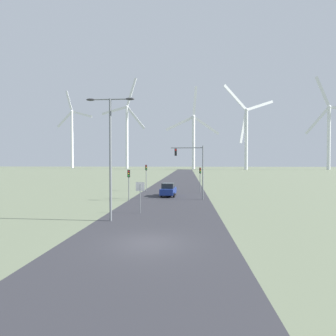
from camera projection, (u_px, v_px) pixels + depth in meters
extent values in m
plane|color=#667056|center=(148.00, 243.00, 15.08)|extent=(600.00, 600.00, 0.00)
cube|color=#2D2D33|center=(178.00, 182.00, 62.93)|extent=(10.00, 240.00, 0.01)
cylinder|color=slate|center=(110.00, 160.00, 20.63)|extent=(0.18, 0.18, 9.64)
cylinder|color=slate|center=(110.00, 99.00, 20.53)|extent=(3.15, 0.10, 0.10)
ellipsoid|color=#333338|center=(91.00, 100.00, 20.65)|extent=(0.70, 0.32, 0.20)
ellipsoid|color=#333338|center=(130.00, 99.00, 20.41)|extent=(0.70, 0.32, 0.20)
cylinder|color=slate|center=(140.00, 199.00, 23.84)|extent=(0.07, 0.07, 2.68)
cube|color=white|center=(140.00, 186.00, 23.80)|extent=(0.81, 0.01, 0.81)
cube|color=red|center=(140.00, 186.00, 23.81)|extent=(0.76, 0.02, 0.76)
cylinder|color=slate|center=(129.00, 185.00, 31.89)|extent=(0.11, 0.11, 3.74)
cube|color=black|center=(129.00, 174.00, 31.87)|extent=(0.28, 0.24, 0.90)
sphere|color=red|center=(129.00, 171.00, 31.73)|extent=(0.16, 0.16, 0.16)
sphere|color=gold|center=(129.00, 174.00, 31.73)|extent=(0.16, 0.16, 0.16)
sphere|color=green|center=(129.00, 176.00, 31.74)|extent=(0.16, 0.16, 0.16)
cylinder|color=slate|center=(200.00, 180.00, 40.76)|extent=(0.11, 0.11, 3.86)
cube|color=black|center=(200.00, 170.00, 40.73)|extent=(0.28, 0.24, 0.90)
sphere|color=red|center=(200.00, 169.00, 40.59)|extent=(0.16, 0.16, 0.16)
sphere|color=gold|center=(200.00, 171.00, 40.60)|extent=(0.16, 0.16, 0.16)
sphere|color=green|center=(200.00, 172.00, 40.60)|extent=(0.16, 0.16, 0.16)
cylinder|color=slate|center=(146.00, 178.00, 42.75)|extent=(0.11, 0.11, 4.29)
cube|color=black|center=(146.00, 168.00, 42.71)|extent=(0.28, 0.24, 0.90)
sphere|color=red|center=(146.00, 166.00, 42.57)|extent=(0.16, 0.16, 0.16)
sphere|color=gold|center=(146.00, 168.00, 42.58)|extent=(0.16, 0.16, 0.16)
sphere|color=green|center=(146.00, 169.00, 42.58)|extent=(0.16, 0.16, 0.16)
cylinder|color=slate|center=(203.00, 173.00, 32.69)|extent=(0.14, 0.14, 6.75)
cylinder|color=slate|center=(187.00, 148.00, 32.78)|extent=(4.00, 0.12, 0.12)
cube|color=black|center=(176.00, 152.00, 32.90)|extent=(0.28, 0.24, 0.90)
sphere|color=red|center=(176.00, 150.00, 32.76)|extent=(0.18, 0.18, 0.18)
cube|color=navy|center=(168.00, 191.00, 36.06)|extent=(2.08, 4.22, 0.80)
cube|color=#1E2328|center=(168.00, 186.00, 35.89)|extent=(1.70, 2.20, 0.70)
cylinder|color=black|center=(163.00, 193.00, 37.40)|extent=(0.22, 0.66, 0.66)
cylinder|color=black|center=(175.00, 193.00, 37.27)|extent=(0.22, 0.66, 0.66)
cylinder|color=black|center=(161.00, 195.00, 34.86)|extent=(0.22, 0.66, 0.66)
cylinder|color=black|center=(174.00, 195.00, 34.74)|extent=(0.22, 0.66, 0.66)
cylinder|color=silver|center=(72.00, 140.00, 233.00)|extent=(2.20, 2.20, 50.23)
sphere|color=silver|center=(72.00, 112.00, 232.50)|extent=(2.60, 2.60, 2.60)
cube|color=silver|center=(69.00, 101.00, 232.56)|extent=(6.60, 0.61, 18.19)
cube|color=silver|center=(64.00, 120.00, 233.29)|extent=(14.20, 0.75, 14.33)
cube|color=silver|center=(82.00, 114.00, 231.66)|extent=(18.23, 0.82, 6.40)
cylinder|color=silver|center=(127.00, 138.00, 208.53)|extent=(2.20, 2.20, 49.16)
sphere|color=silver|center=(127.00, 107.00, 208.05)|extent=(2.60, 2.60, 2.60)
cube|color=silver|center=(131.00, 92.00, 206.49)|extent=(9.19, 2.88, 21.99)
cube|color=silver|center=(114.00, 111.00, 211.97)|extent=(22.05, 6.28, 5.82)
cube|color=silver|center=(136.00, 118.00, 205.68)|extent=(15.65, 4.58, 18.50)
cylinder|color=silver|center=(193.00, 143.00, 193.05)|extent=(2.20, 2.20, 38.58)
sphere|color=silver|center=(194.00, 117.00, 192.67)|extent=(2.60, 2.60, 2.60)
cube|color=silver|center=(179.00, 124.00, 193.18)|extent=(20.46, 1.25, 10.95)
cube|color=silver|center=(206.00, 126.00, 192.42)|extent=(18.95, 1.19, 13.87)
cube|color=silver|center=(195.00, 101.00, 192.40)|extent=(3.58, 0.63, 21.86)
cylinder|color=silver|center=(246.00, 140.00, 178.21)|extent=(2.20, 2.20, 40.58)
sphere|color=silver|center=(246.00, 110.00, 177.81)|extent=(2.60, 2.60, 2.60)
cube|color=silver|center=(260.00, 106.00, 181.41)|extent=(20.16, 9.14, 8.89)
cube|color=silver|center=(235.00, 97.00, 174.75)|extent=(16.71, 7.64, 16.11)
cube|color=silver|center=(243.00, 127.00, 177.29)|extent=(5.83, 2.90, 22.30)
cylinder|color=silver|center=(329.00, 138.00, 175.85)|extent=(2.20, 2.20, 42.06)
sphere|color=silver|center=(329.00, 107.00, 175.44)|extent=(2.60, 2.60, 2.60)
cube|color=silver|center=(322.00, 91.00, 176.15)|extent=(9.49, 1.90, 20.95)
cube|color=silver|center=(317.00, 121.00, 177.23)|extent=(14.97, 2.72, 18.08)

